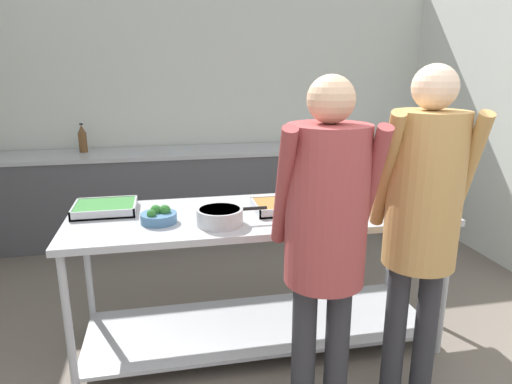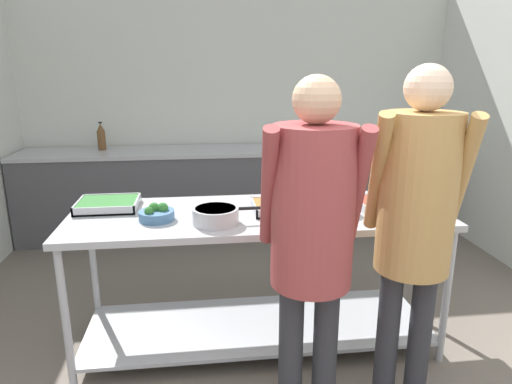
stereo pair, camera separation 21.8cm
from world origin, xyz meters
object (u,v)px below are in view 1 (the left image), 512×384
at_px(sauce_pan, 220,216).
at_px(serving_tray_vegetables, 393,202).
at_px(plate_stack, 339,206).
at_px(guest_serving_left, 326,225).
at_px(serving_tray_roast, 105,208).
at_px(broccoli_bowl, 159,216).
at_px(serving_tray_greens, 283,206).
at_px(water_bottle, 83,139).
at_px(guest_serving_right, 423,208).

distance_m(sauce_pan, serving_tray_vegetables, 1.15).
bearing_deg(plate_stack, guest_serving_left, -116.36).
relative_size(serving_tray_roast, guest_serving_left, 0.21).
xyz_separation_m(broccoli_bowl, serving_tray_greens, (0.76, 0.09, -0.01)).
bearing_deg(plate_stack, sauce_pan, -172.75).
bearing_deg(plate_stack, serving_tray_roast, 168.95).
height_order(broccoli_bowl, serving_tray_vegetables, broccoli_bowl).
bearing_deg(water_bottle, sauce_pan, -65.46).
relative_size(sauce_pan, guest_serving_right, 0.23).
bearing_deg(guest_serving_right, plate_stack, 105.74).
xyz_separation_m(guest_serving_left, water_bottle, (-1.52, 2.99, -0.02)).
bearing_deg(serving_tray_vegetables, broccoli_bowl, -178.32).
bearing_deg(broccoli_bowl, guest_serving_left, -41.75).
xyz_separation_m(sauce_pan, serving_tray_greens, (0.42, 0.19, -0.03)).
relative_size(broccoli_bowl, sauce_pan, 0.51).
distance_m(sauce_pan, guest_serving_left, 0.72).
xyz_separation_m(plate_stack, guest_serving_left, (-0.33, -0.67, 0.14)).
bearing_deg(serving_tray_vegetables, sauce_pan, -172.65).
xyz_separation_m(sauce_pan, guest_serving_right, (0.93, -0.53, 0.15)).
relative_size(broccoli_bowl, water_bottle, 0.71).
bearing_deg(serving_tray_vegetables, guest_serving_right, -107.45).
height_order(serving_tray_vegetables, guest_serving_right, guest_serving_right).
distance_m(plate_stack, guest_serving_left, 0.76).
distance_m(broccoli_bowl, serving_tray_greens, 0.77).
height_order(serving_tray_roast, broccoli_bowl, broccoli_bowl).
distance_m(broccoli_bowl, guest_serving_left, 1.03).
distance_m(sauce_pan, guest_serving_right, 1.08).
xyz_separation_m(sauce_pan, plate_stack, (0.75, 0.10, -0.02)).
xyz_separation_m(guest_serving_right, water_bottle, (-2.03, 2.95, -0.05)).
bearing_deg(plate_stack, water_bottle, 128.61).
relative_size(plate_stack, water_bottle, 0.77).
distance_m(serving_tray_roast, serving_tray_greens, 1.10).
relative_size(guest_serving_left, water_bottle, 5.99).
relative_size(serving_tray_roast, serving_tray_vegetables, 0.77).
distance_m(plate_stack, serving_tray_vegetables, 0.40).
bearing_deg(water_bottle, serving_tray_greens, -55.64).
bearing_deg(water_bottle, broccoli_bowl, -71.79).
height_order(serving_tray_greens, plate_stack, plate_stack).
xyz_separation_m(broccoli_bowl, guest_serving_left, (0.76, -0.68, 0.13)).
xyz_separation_m(sauce_pan, serving_tray_vegetables, (1.14, 0.15, -0.03)).
bearing_deg(guest_serving_left, serving_tray_roast, 138.91).
bearing_deg(guest_serving_right, serving_tray_greens, 125.09).
xyz_separation_m(serving_tray_roast, serving_tray_greens, (1.09, -0.18, -0.00)).
xyz_separation_m(serving_tray_greens, serving_tray_vegetables, (0.72, -0.04, 0.00)).
height_order(serving_tray_roast, plate_stack, plate_stack).
xyz_separation_m(broccoli_bowl, plate_stack, (1.09, -0.01, -0.00)).
bearing_deg(broccoli_bowl, serving_tray_roast, 140.52).
bearing_deg(broccoli_bowl, serving_tray_greens, 6.43).
relative_size(sauce_pan, serving_tray_vegetables, 0.83).
distance_m(serving_tray_roast, guest_serving_right, 1.84).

